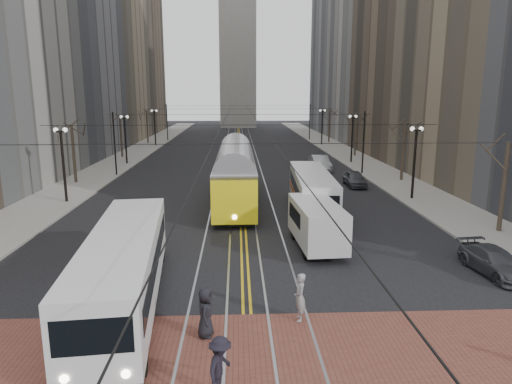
{
  "coord_description": "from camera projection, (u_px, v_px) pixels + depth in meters",
  "views": [
    {
      "loc": [
        -0.33,
        -17.25,
        8.36
      ],
      "look_at": [
        0.7,
        7.62,
        3.0
      ],
      "focal_mm": 32.0,
      "sensor_mm": 36.0,
      "label": 1
    }
  ],
  "objects": [
    {
      "name": "street_trees",
      "position": [
        240.0,
        143.0,
        52.47
      ],
      "size": [
        31.68,
        53.28,
        5.6
      ],
      "color": "#382D23",
      "rests_on": "ground"
    },
    {
      "name": "crosswalk_band",
      "position": [
        249.0,
        358.0,
        14.72
      ],
      "size": [
        25.0,
        6.0,
        0.01
      ],
      "primitive_type": "cube",
      "color": "brown",
      "rests_on": "ground"
    },
    {
      "name": "streetcar",
      "position": [
        235.0,
        179.0,
        35.68
      ],
      "size": [
        2.98,
        15.68,
        3.69
      ],
      "primitive_type": "cube",
      "rotation": [
        0.0,
        0.0,
        -0.0
      ],
      "color": "yellow",
      "rests_on": "ground"
    },
    {
      "name": "sidewalk_right",
      "position": [
        348.0,
        155.0,
        63.17
      ],
      "size": [
        5.0,
        140.0,
        0.15
      ],
      "primitive_type": "cube",
      "color": "gray",
      "rests_on": "ground"
    },
    {
      "name": "rear_bus",
      "position": [
        312.0,
        192.0,
        32.75
      ],
      "size": [
        2.97,
        11.23,
        2.9
      ],
      "primitive_type": "cube",
      "rotation": [
        0.0,
        0.0,
        -0.05
      ],
      "color": "silver",
      "rests_on": "ground"
    },
    {
      "name": "building_left_far",
      "position": [
        119.0,
        38.0,
        97.39
      ],
      "size": [
        16.0,
        20.0,
        40.0
      ],
      "primitive_type": "cube",
      "color": "brown",
      "rests_on": "ground"
    },
    {
      "name": "centre_lines",
      "position": [
        240.0,
        156.0,
        62.58
      ],
      "size": [
        0.42,
        130.0,
        0.01
      ],
      "primitive_type": "cube",
      "color": "gold",
      "rests_on": "ground"
    },
    {
      "name": "pedestrian_d",
      "position": [
        220.0,
        367.0,
        12.72
      ],
      "size": [
        1.03,
        1.32,
        1.8
      ],
      "primitive_type": "imported",
      "rotation": [
        0.0,
        0.0,
        1.21
      ],
      "color": "black",
      "rests_on": "crosswalk_band"
    },
    {
      "name": "building_left_mid",
      "position": [
        42.0,
        26.0,
        58.95
      ],
      "size": [
        16.0,
        20.0,
        34.0
      ],
      "primitive_type": "cube",
      "color": "slate",
      "rests_on": "ground"
    },
    {
      "name": "pedestrian_a",
      "position": [
        205.0,
        313.0,
        15.89
      ],
      "size": [
        0.63,
        0.91,
        1.78
      ],
      "primitive_type": "imported",
      "rotation": [
        0.0,
        0.0,
        1.5
      ],
      "color": "black",
      "rests_on": "crosswalk_band"
    },
    {
      "name": "trolley_wires",
      "position": [
        240.0,
        135.0,
        51.86
      ],
      "size": [
        25.96,
        120.0,
        6.6
      ],
      "color": "black",
      "rests_on": "ground"
    },
    {
      "name": "transit_bus",
      "position": [
        125.0,
        270.0,
        18.11
      ],
      "size": [
        3.73,
        12.31,
        3.03
      ],
      "primitive_type": "cube",
      "rotation": [
        0.0,
        0.0,
        0.1
      ],
      "color": "silver",
      "rests_on": "ground"
    },
    {
      "name": "ground",
      "position": [
        247.0,
        303.0,
        18.63
      ],
      "size": [
        260.0,
        260.0,
        0.0
      ],
      "primitive_type": "plane",
      "color": "black",
      "rests_on": "ground"
    },
    {
      "name": "streetcar_rails",
      "position": [
        240.0,
        156.0,
        62.58
      ],
      "size": [
        4.8,
        130.0,
        0.02
      ],
      "primitive_type": "cube",
      "color": "gray",
      "rests_on": "ground"
    },
    {
      "name": "building_right_mid",
      "position": [
        429.0,
        28.0,
        61.0
      ],
      "size": [
        16.0,
        20.0,
        34.0
      ],
      "primitive_type": "cube",
      "color": "brown",
      "rests_on": "ground"
    },
    {
      "name": "pedestrian_b",
      "position": [
        300.0,
        297.0,
        17.05
      ],
      "size": [
        0.46,
        0.69,
        1.84
      ],
      "primitive_type": "imported",
      "rotation": [
        0.0,
        0.0,
        4.75
      ],
      "color": "gray",
      "rests_on": "crosswalk_band"
    },
    {
      "name": "sedan_parked",
      "position": [
        495.0,
        262.0,
        21.54
      ],
      "size": [
        2.16,
        4.37,
        1.22
      ],
      "primitive_type": "imported",
      "rotation": [
        0.0,
        0.0,
        0.11
      ],
      "color": "#404247",
      "rests_on": "ground"
    },
    {
      "name": "lamp_posts",
      "position": [
        241.0,
        150.0,
        46.12
      ],
      "size": [
        27.6,
        57.2,
        5.6
      ],
      "color": "black",
      "rests_on": "ground"
    },
    {
      "name": "building_right_far",
      "position": [
        355.0,
        39.0,
        99.44
      ],
      "size": [
        16.0,
        20.0,
        40.0
      ],
      "primitive_type": "cube",
      "color": "slate",
      "rests_on": "ground"
    },
    {
      "name": "sedan_silver",
      "position": [
        320.0,
        163.0,
        50.7
      ],
      "size": [
        1.9,
        5.13,
        1.68
      ],
      "primitive_type": "imported",
      "rotation": [
        0.0,
        0.0,
        0.02
      ],
      "color": "#9B9FA3",
      "rests_on": "ground"
    },
    {
      "name": "sedan_grey",
      "position": [
        355.0,
        179.0,
        42.11
      ],
      "size": [
        1.76,
        4.19,
        1.42
      ],
      "primitive_type": "imported",
      "rotation": [
        0.0,
        0.0,
        -0.02
      ],
      "color": "#474A4F",
      "rests_on": "ground"
    },
    {
      "name": "sidewalk_left",
      "position": [
        129.0,
        156.0,
        61.96
      ],
      "size": [
        5.0,
        140.0,
        0.15
      ],
      "primitive_type": "cube",
      "color": "gray",
      "rests_on": "ground"
    },
    {
      "name": "cargo_van",
      "position": [
        317.0,
        226.0,
        25.06
      ],
      "size": [
        2.55,
        5.84,
        2.53
      ],
      "primitive_type": "cube",
      "rotation": [
        0.0,
        0.0,
        0.06
      ],
      "color": "#BBBBBB",
      "rests_on": "ground"
    }
  ]
}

